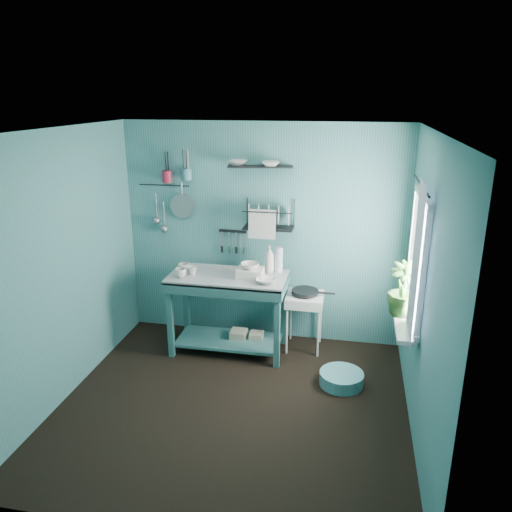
% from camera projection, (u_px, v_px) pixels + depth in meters
% --- Properties ---
extents(floor, '(3.20, 3.20, 0.00)m').
position_uv_depth(floor, '(233.00, 405.00, 4.67)').
color(floor, black).
rests_on(floor, ground).
extents(ceiling, '(3.20, 3.20, 0.00)m').
position_uv_depth(ceiling, '(229.00, 131.00, 3.89)').
color(ceiling, silver).
rests_on(ceiling, ground).
extents(wall_back, '(3.20, 0.00, 3.20)m').
position_uv_depth(wall_back, '(263.00, 234.00, 5.68)').
color(wall_back, '#3B7779').
rests_on(wall_back, ground).
extents(wall_front, '(3.20, 0.00, 3.20)m').
position_uv_depth(wall_front, '(168.00, 371.00, 2.88)').
color(wall_front, '#3B7779').
rests_on(wall_front, ground).
extents(wall_left, '(0.00, 3.00, 3.00)m').
position_uv_depth(wall_left, '(62.00, 268.00, 4.58)').
color(wall_left, '#3B7779').
rests_on(wall_left, ground).
extents(wall_right, '(0.00, 3.00, 3.00)m').
position_uv_depth(wall_right, '(425.00, 294.00, 3.99)').
color(wall_right, '#3B7779').
rests_on(wall_right, ground).
extents(work_counter, '(1.37, 0.85, 0.90)m').
position_uv_depth(work_counter, '(229.00, 313.00, 5.55)').
color(work_counter, '#2E6161').
rests_on(work_counter, floor).
extents(mug_left, '(0.12, 0.12, 0.10)m').
position_uv_depth(mug_left, '(181.00, 273.00, 5.33)').
color(mug_left, silver).
rests_on(mug_left, work_counter).
extents(mug_mid, '(0.14, 0.14, 0.09)m').
position_uv_depth(mug_mid, '(193.00, 271.00, 5.40)').
color(mug_mid, silver).
rests_on(mug_mid, work_counter).
extents(mug_right, '(0.17, 0.17, 0.10)m').
position_uv_depth(mug_right, '(184.00, 268.00, 5.48)').
color(mug_right, silver).
rests_on(mug_right, work_counter).
extents(wash_tub, '(0.28, 0.22, 0.10)m').
position_uv_depth(wash_tub, '(250.00, 273.00, 5.32)').
color(wash_tub, beige).
rests_on(wash_tub, work_counter).
extents(tub_bowl, '(0.20, 0.19, 0.06)m').
position_uv_depth(tub_bowl, '(250.00, 266.00, 5.30)').
color(tub_bowl, silver).
rests_on(tub_bowl, wash_tub).
extents(soap_bottle, '(0.12, 0.12, 0.30)m').
position_uv_depth(soap_bottle, '(269.00, 259.00, 5.47)').
color(soap_bottle, beige).
rests_on(soap_bottle, work_counter).
extents(water_bottle, '(0.09, 0.09, 0.28)m').
position_uv_depth(water_bottle, '(279.00, 260.00, 5.47)').
color(water_bottle, silver).
rests_on(water_bottle, work_counter).
extents(counter_bowl, '(0.22, 0.22, 0.05)m').
position_uv_depth(counter_bowl, '(266.00, 281.00, 5.17)').
color(counter_bowl, silver).
rests_on(counter_bowl, work_counter).
extents(hotplate_stand, '(0.44, 0.44, 0.65)m').
position_uv_depth(hotplate_stand, '(304.00, 321.00, 5.63)').
color(hotplate_stand, white).
rests_on(hotplate_stand, floor).
extents(frying_pan, '(0.30, 0.30, 0.03)m').
position_uv_depth(frying_pan, '(305.00, 292.00, 5.52)').
color(frying_pan, black).
rests_on(frying_pan, hotplate_stand).
extents(knife_strip, '(0.32, 0.04, 0.03)m').
position_uv_depth(knife_strip, '(233.00, 231.00, 5.71)').
color(knife_strip, black).
rests_on(knife_strip, wall_back).
extents(dish_rack, '(0.58, 0.32, 0.32)m').
position_uv_depth(dish_rack, '(269.00, 215.00, 5.46)').
color(dish_rack, black).
rests_on(dish_rack, wall_back).
extents(upper_shelf, '(0.72, 0.29, 0.01)m').
position_uv_depth(upper_shelf, '(260.00, 166.00, 5.35)').
color(upper_shelf, black).
rests_on(upper_shelf, wall_back).
extents(shelf_bowl_left, '(0.23, 0.23, 0.05)m').
position_uv_depth(shelf_bowl_left, '(238.00, 167.00, 5.40)').
color(shelf_bowl_left, silver).
rests_on(shelf_bowl_left, upper_shelf).
extents(shelf_bowl_right, '(0.22, 0.22, 0.05)m').
position_uv_depth(shelf_bowl_right, '(271.00, 162.00, 5.31)').
color(shelf_bowl_right, silver).
rests_on(shelf_bowl_right, upper_shelf).
extents(utensil_cup_magenta, '(0.11, 0.11, 0.13)m').
position_uv_depth(utensil_cup_magenta, '(167.00, 177.00, 5.61)').
color(utensil_cup_magenta, maroon).
rests_on(utensil_cup_magenta, wall_back).
extents(utensil_cup_teal, '(0.11, 0.11, 0.13)m').
position_uv_depth(utensil_cup_teal, '(187.00, 174.00, 5.56)').
color(utensil_cup_teal, teal).
rests_on(utensil_cup_teal, wall_back).
extents(colander, '(0.28, 0.03, 0.28)m').
position_uv_depth(colander, '(182.00, 206.00, 5.71)').
color(colander, '#929499').
rests_on(colander, wall_back).
extents(ladle_outer, '(0.01, 0.01, 0.30)m').
position_uv_depth(ladle_outer, '(156.00, 206.00, 5.79)').
color(ladle_outer, '#929499').
rests_on(ladle_outer, wall_back).
extents(ladle_inner, '(0.01, 0.01, 0.30)m').
position_uv_depth(ladle_inner, '(164.00, 214.00, 5.80)').
color(ladle_inner, '#929499').
rests_on(ladle_inner, wall_back).
extents(hook_rail, '(0.60, 0.01, 0.01)m').
position_uv_depth(hook_rail, '(164.00, 185.00, 5.70)').
color(hook_rail, black).
rests_on(hook_rail, wall_back).
extents(window_glass, '(0.00, 1.10, 1.10)m').
position_uv_depth(window_glass, '(419.00, 259.00, 4.36)').
color(window_glass, white).
rests_on(window_glass, wall_right).
extents(windowsill, '(0.16, 0.95, 0.04)m').
position_uv_depth(windowsill, '(403.00, 319.00, 4.56)').
color(windowsill, white).
rests_on(windowsill, wall_right).
extents(curtain, '(0.00, 1.35, 1.35)m').
position_uv_depth(curtain, '(415.00, 264.00, 4.08)').
color(curtain, silver).
rests_on(curtain, wall_right).
extents(curtain_rod, '(0.02, 1.05, 0.02)m').
position_uv_depth(curtain_rod, '(421.00, 185.00, 4.17)').
color(curtain_rod, black).
rests_on(curtain_rod, wall_right).
extents(potted_plant, '(0.30, 0.30, 0.50)m').
position_uv_depth(potted_plant, '(403.00, 289.00, 4.54)').
color(potted_plant, '#306026').
rests_on(potted_plant, windowsill).
extents(storage_tin_large, '(0.18, 0.18, 0.22)m').
position_uv_depth(storage_tin_large, '(239.00, 339.00, 5.68)').
color(storage_tin_large, gray).
rests_on(storage_tin_large, floor).
extents(storage_tin_small, '(0.15, 0.15, 0.20)m').
position_uv_depth(storage_tin_small, '(256.00, 341.00, 5.67)').
color(storage_tin_small, gray).
rests_on(storage_tin_small, floor).
extents(floor_basin, '(0.44, 0.44, 0.13)m').
position_uv_depth(floor_basin, '(341.00, 379.00, 4.98)').
color(floor_basin, teal).
rests_on(floor_basin, floor).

